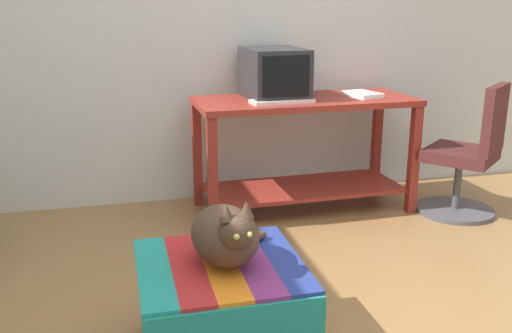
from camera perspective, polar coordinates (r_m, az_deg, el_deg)
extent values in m
cube|color=silver|center=(4.06, -3.36, 14.97)|extent=(8.00, 0.10, 2.60)
cube|color=maroon|center=(3.45, -4.41, -1.01)|extent=(0.06, 0.06, 0.74)
cube|color=maroon|center=(3.94, 15.65, 0.63)|extent=(0.06, 0.06, 0.74)
cube|color=maroon|center=(4.39, 12.08, 2.44)|extent=(0.06, 0.06, 0.74)
cube|color=maroon|center=(3.95, -5.95, 1.21)|extent=(0.06, 0.06, 0.74)
cube|color=maroon|center=(3.94, 4.76, -2.17)|extent=(1.36, 0.56, 0.02)
cube|color=maroon|center=(3.79, 4.97, 6.60)|extent=(1.47, 0.65, 0.04)
cube|color=#28282B|center=(3.80, 1.78, 7.11)|extent=(0.27, 0.36, 0.02)
cube|color=#28282B|center=(3.77, 1.80, 9.41)|extent=(0.38, 0.52, 0.33)
cube|color=black|center=(3.53, 3.08, 9.06)|extent=(0.30, 0.02, 0.26)
cube|color=beige|center=(3.59, 2.64, 6.62)|extent=(0.41, 0.19, 0.02)
cube|color=white|center=(3.90, 10.71, 7.17)|extent=(0.23, 0.28, 0.03)
cube|color=#7A664C|center=(2.33, -3.56, -14.44)|extent=(0.61, 0.58, 0.39)
cube|color=#1E897A|center=(2.21, -10.27, -10.47)|extent=(0.13, 0.62, 0.02)
cube|color=#AD2323|center=(2.22, -6.94, -10.20)|extent=(0.13, 0.62, 0.02)
cube|color=orange|center=(2.23, -3.66, -9.89)|extent=(0.13, 0.62, 0.02)
cube|color=#7A2D6B|center=(2.26, -0.44, -9.57)|extent=(0.13, 0.62, 0.02)
cube|color=navy|center=(2.29, 2.70, -9.22)|extent=(0.13, 0.62, 0.02)
ellipsoid|color=#473323|center=(2.18, -3.17, -6.97)|extent=(0.30, 0.37, 0.23)
sphere|color=#473323|center=(2.05, -1.96, -6.64)|extent=(0.14, 0.14, 0.14)
cylinder|color=#473323|center=(2.34, -1.44, -7.82)|extent=(0.25, 0.18, 0.04)
cone|color=#473323|center=(2.01, -3.00, -4.61)|extent=(0.06, 0.06, 0.06)
cone|color=#473323|center=(2.03, -0.98, -4.32)|extent=(0.06, 0.06, 0.06)
sphere|color=#C6D151|center=(1.99, -1.98, -7.10)|extent=(0.02, 0.02, 0.02)
sphere|color=#C6D151|center=(2.00, -0.67, -6.89)|extent=(0.02, 0.02, 0.02)
cylinder|color=#4C4C51|center=(4.13, 19.44, -4.16)|extent=(0.52, 0.52, 0.03)
cylinder|color=#4C4C51|center=(4.07, 19.68, -1.71)|extent=(0.05, 0.05, 0.34)
cube|color=#471E1E|center=(4.01, 19.96, 1.14)|extent=(0.59, 0.59, 0.08)
cube|color=#471E1E|center=(3.91, 22.99, 4.38)|extent=(0.33, 0.29, 0.44)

